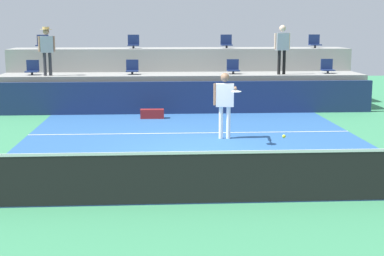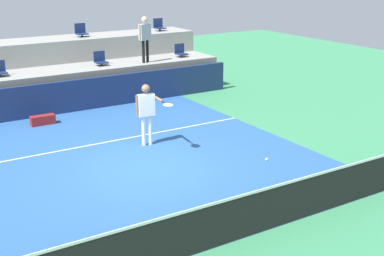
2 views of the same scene
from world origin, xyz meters
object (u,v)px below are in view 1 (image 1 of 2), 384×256
Objects in this scene: tennis_player at (225,99)px; equipment_bag at (152,114)px; stadium_chair_lower_right at (233,68)px; spectator_with_hat at (47,46)px; stadium_chair_upper_far_left at (42,43)px; stadium_chair_lower_far_left at (32,69)px; stadium_chair_upper_far_right at (315,42)px; stadium_chair_lower_left at (132,68)px; stadium_chair_upper_right at (226,42)px; stadium_chair_upper_left at (133,43)px; tennis_ball at (284,136)px; stadium_chair_lower_far_right at (327,67)px; spectator_in_white at (282,45)px.

equipment_bag is at bearing 119.25° from tennis_player.
stadium_chair_lower_right is 6.60m from spectator_with_hat.
stadium_chair_lower_right is 7.38m from stadium_chair_upper_far_left.
stadium_chair_lower_far_left is 10.79m from stadium_chair_upper_far_right.
stadium_chair_upper_right reaches higher than stadium_chair_lower_left.
spectator_with_hat is at bearing -143.01° from stadium_chair_upper_left.
stadium_chair_upper_far_left is 13.77m from tennis_ball.
stadium_chair_upper_far_left is (-10.57, 1.80, 0.85)m from stadium_chair_lower_far_right.
stadium_chair_lower_far_right reaches higher than tennis_player.
spectator_with_hat is 24.68× the size of tennis_ball.
tennis_ball is (6.14, -9.76, -1.33)m from spectator_with_hat.
stadium_chair_lower_right is at bearing 0.00° from stadium_chair_lower_left.
stadium_chair_lower_far_right is 1.00× the size of stadium_chair_upper_right.
spectator_in_white reaches higher than stadium_chair_lower_far_left.
stadium_chair_lower_far_right is 1.00× the size of stadium_chair_upper_far_right.
stadium_chair_lower_right is 0.30× the size of tennis_player.
tennis_player is (-0.93, -7.47, -1.24)m from stadium_chair_upper_right.
stadium_chair_lower_far_right reaches higher than tennis_ball.
stadium_chair_upper_left is 5.75m from spectator_in_white.
stadium_chair_lower_left is 2.65m from equipment_bag.
stadium_chair_upper_right is 0.30× the size of spectator_in_white.
tennis_player is at bearing 97.29° from tennis_ball.
tennis_player is at bearing -127.98° from stadium_chair_lower_far_right.
spectator_in_white is (1.72, -2.18, -0.01)m from stadium_chair_upper_right.
stadium_chair_upper_far_right reaches higher than stadium_chair_lower_right.
stadium_chair_upper_left reaches higher than stadium_chair_lower_far_left.
tennis_player is (-0.96, -5.67, -0.39)m from stadium_chair_lower_right.
stadium_chair_upper_far_right is (3.46, 1.80, 0.85)m from stadium_chair_lower_right.
stadium_chair_upper_far_left is at bearing 104.53° from spectator_with_hat.
stadium_chair_upper_far_right is at bearing 0.00° from stadium_chair_upper_left.
stadium_chair_lower_far_right is 6.87m from equipment_bag.
spectator_in_white is 10.07m from tennis_ball.
stadium_chair_upper_right is 12.03m from tennis_ball.
stadium_chair_upper_left is 7.10m from stadium_chair_upper_far_right.
stadium_chair_lower_far_left reaches higher than tennis_player.
stadium_chair_upper_far_left is 7.07m from stadium_chair_upper_right.
stadium_chair_upper_left is 12.46m from tennis_ball.
spectator_with_hat is 4.56m from equipment_bag.
spectator_with_hat is at bearing -32.25° from stadium_chair_lower_far_left.
spectator_in_white reaches higher than tennis_player.
equipment_bag is at bearing -27.34° from stadium_chair_lower_far_left.
tennis_player is at bearing -116.60° from spectator_in_white.
stadium_chair_lower_right and stadium_chair_lower_far_right have the same top height.
equipment_bag is (-6.38, -3.99, -2.16)m from stadium_chair_upper_far_right.
spectator_with_hat is at bearing 122.18° from tennis_ball.
stadium_chair_upper_left reaches higher than stadium_chair_lower_right.
stadium_chair_upper_far_left is at bearing 180.00° from stadium_chair_upper_far_right.
stadium_chair_upper_right reaches higher than stadium_chair_lower_far_right.
stadium_chair_lower_left is at bearing -153.41° from stadium_chair_upper_right.
stadium_chair_lower_far_right is 0.31× the size of spectator_with_hat.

